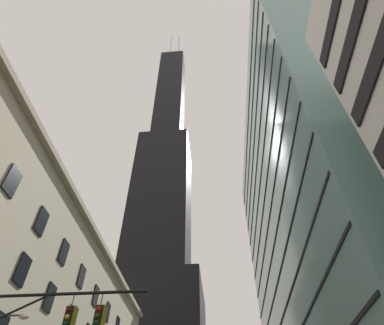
# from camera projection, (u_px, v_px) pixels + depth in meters

# --- Properties ---
(dark_skyscraper) EXTENTS (24.75, 24.75, 186.41)m
(dark_skyscraper) POSITION_uv_depth(u_px,v_px,m) (159.00, 235.00, 93.83)
(dark_skyscraper) COLOR black
(dark_skyscraper) RESTS_ON ground
(glass_office_midrise) EXTENTS (18.67, 51.41, 56.11)m
(glass_office_midrise) POSITION_uv_depth(u_px,v_px,m) (332.00, 225.00, 46.95)
(glass_office_midrise) COLOR gray
(glass_office_midrise) RESTS_ON ground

